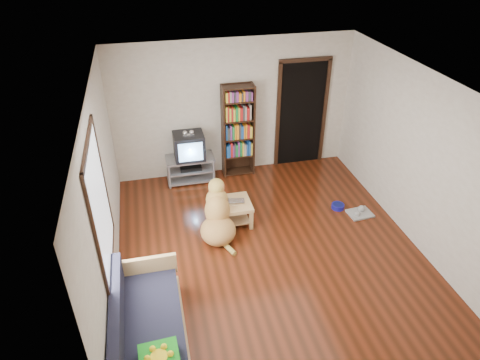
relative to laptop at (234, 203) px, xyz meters
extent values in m
plane|color=#561F0E|center=(0.38, -0.74, -0.41)|extent=(5.00, 5.00, 0.00)
plane|color=white|center=(0.38, -0.74, 2.19)|extent=(5.00, 5.00, 0.00)
plane|color=beige|center=(0.38, 1.76, 0.89)|extent=(4.50, 0.00, 4.50)
plane|color=beige|center=(0.38, -3.24, 0.89)|extent=(4.50, 0.00, 4.50)
plane|color=beige|center=(-1.87, -0.74, 0.89)|extent=(0.00, 5.00, 5.00)
plane|color=beige|center=(2.63, -0.74, 0.89)|extent=(0.00, 5.00, 5.00)
imported|color=silver|center=(0.00, 0.00, 0.00)|extent=(0.37, 0.28, 0.03)
cylinder|color=navy|center=(1.86, 0.01, -0.37)|extent=(0.22, 0.22, 0.08)
cube|color=gray|center=(2.16, -0.24, -0.40)|extent=(0.43, 0.35, 0.03)
cube|color=white|center=(-1.86, -1.24, 1.09)|extent=(0.02, 1.30, 1.60)
cube|color=black|center=(-1.85, -1.24, 1.91)|extent=(0.03, 1.42, 0.06)
cube|color=black|center=(-1.85, -1.24, 0.27)|extent=(0.03, 1.42, 0.06)
cube|color=black|center=(-1.85, -1.94, 1.09)|extent=(0.03, 0.06, 1.70)
cube|color=black|center=(-1.85, -0.54, 1.09)|extent=(0.03, 0.06, 1.70)
cube|color=black|center=(1.73, 1.75, 0.64)|extent=(0.90, 0.02, 2.10)
cube|color=black|center=(1.25, 1.73, 0.64)|extent=(0.07, 0.05, 2.14)
cube|color=black|center=(2.21, 1.73, 0.64)|extent=(0.07, 0.05, 2.14)
cube|color=black|center=(1.73, 1.73, 1.72)|extent=(1.03, 0.05, 0.07)
cube|color=#99999E|center=(-0.52, 1.51, 0.07)|extent=(0.90, 0.45, 0.04)
cube|color=#99999E|center=(-0.52, 1.51, -0.16)|extent=(0.86, 0.42, 0.03)
cube|color=#99999E|center=(-0.52, 1.51, -0.35)|extent=(0.90, 0.45, 0.04)
cylinder|color=#99999E|center=(-0.94, 1.31, -0.16)|extent=(0.04, 0.04, 0.50)
cylinder|color=#99999E|center=(-0.10, 1.31, -0.16)|extent=(0.04, 0.04, 0.50)
cylinder|color=#99999E|center=(-0.94, 1.71, -0.16)|extent=(0.04, 0.04, 0.50)
cylinder|color=#99999E|center=(-0.10, 1.71, -0.16)|extent=(0.04, 0.04, 0.50)
cube|color=black|center=(-0.52, 1.51, -0.11)|extent=(0.40, 0.30, 0.07)
cube|color=black|center=(-0.52, 1.51, 0.33)|extent=(0.55, 0.48, 0.48)
cube|color=black|center=(-0.52, 1.71, 0.33)|extent=(0.40, 0.14, 0.36)
cube|color=#8CBFF2|center=(-0.52, 1.27, 0.33)|extent=(0.44, 0.02, 0.36)
cube|color=silver|center=(-0.52, 1.46, 0.58)|extent=(0.20, 0.07, 0.02)
sphere|color=silver|center=(-0.58, 1.46, 0.62)|extent=(0.09, 0.09, 0.09)
sphere|color=silver|center=(-0.46, 1.46, 0.62)|extent=(0.09, 0.09, 0.09)
cube|color=black|center=(0.14, 1.60, 0.49)|extent=(0.03, 0.30, 1.80)
cube|color=black|center=(0.71, 1.60, 0.49)|extent=(0.03, 0.30, 1.80)
cube|color=black|center=(0.43, 1.74, 0.49)|extent=(0.60, 0.02, 1.80)
cube|color=black|center=(0.43, 1.60, -0.38)|extent=(0.56, 0.28, 0.02)
cube|color=black|center=(0.43, 1.60, -0.01)|extent=(0.56, 0.28, 0.03)
cube|color=black|center=(0.43, 1.60, 0.36)|extent=(0.56, 0.28, 0.02)
cube|color=black|center=(0.43, 1.60, 0.73)|extent=(0.56, 0.28, 0.02)
cube|color=black|center=(0.43, 1.60, 1.10)|extent=(0.56, 0.28, 0.02)
cube|color=black|center=(0.43, 1.60, 1.36)|extent=(0.56, 0.28, 0.02)
cube|color=tan|center=(-1.45, -2.14, -0.30)|extent=(0.80, 1.80, 0.22)
cube|color=#1E1E2D|center=(-1.45, -2.14, -0.08)|extent=(0.74, 1.74, 0.18)
cube|color=#1E1E2D|center=(-1.79, -2.14, 0.19)|extent=(0.12, 1.74, 0.40)
cube|color=tan|center=(-1.45, -1.28, 0.09)|extent=(0.80, 0.06, 0.30)
cube|color=tan|center=(0.00, 0.03, -0.04)|extent=(0.55, 0.55, 0.06)
cube|color=tan|center=(0.00, 0.03, -0.31)|extent=(0.45, 0.45, 0.03)
cube|color=tan|center=(-0.23, -0.20, -0.24)|extent=(0.06, 0.06, 0.34)
cube|color=tan|center=(0.23, -0.20, -0.24)|extent=(0.06, 0.06, 0.34)
cube|color=tan|center=(-0.23, 0.27, -0.24)|extent=(0.06, 0.06, 0.34)
cube|color=tan|center=(0.23, 0.27, -0.24)|extent=(0.06, 0.06, 0.34)
ellipsoid|color=#B67F46|center=(-0.33, -0.35, -0.24)|extent=(0.64, 0.69, 0.41)
ellipsoid|color=gold|center=(-0.30, -0.13, -0.01)|extent=(0.46, 0.50, 0.55)
ellipsoid|color=tan|center=(-0.28, -0.02, 0.12)|extent=(0.40, 0.37, 0.39)
ellipsoid|color=gold|center=(-0.27, 0.05, 0.33)|extent=(0.29, 0.32, 0.24)
ellipsoid|color=gold|center=(-0.25, 0.18, 0.30)|extent=(0.14, 0.23, 0.10)
sphere|color=black|center=(-0.24, 0.28, 0.30)|extent=(0.05, 0.05, 0.05)
ellipsoid|color=tan|center=(-0.37, 0.02, 0.32)|extent=(0.07, 0.09, 0.17)
ellipsoid|color=tan|center=(-0.19, -0.01, 0.32)|extent=(0.07, 0.09, 0.17)
cylinder|color=tan|center=(-0.35, 0.10, -0.19)|extent=(0.11, 0.15, 0.45)
cylinder|color=#D4B451|center=(-0.18, 0.08, -0.19)|extent=(0.11, 0.15, 0.45)
sphere|color=tan|center=(-0.34, 0.16, -0.39)|extent=(0.12, 0.12, 0.12)
sphere|color=tan|center=(-0.17, 0.13, -0.39)|extent=(0.12, 0.12, 0.12)
cylinder|color=gold|center=(-0.24, -0.61, -0.38)|extent=(0.22, 0.39, 0.09)
camera|label=1|loc=(-1.18, -5.54, 3.97)|focal=32.00mm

